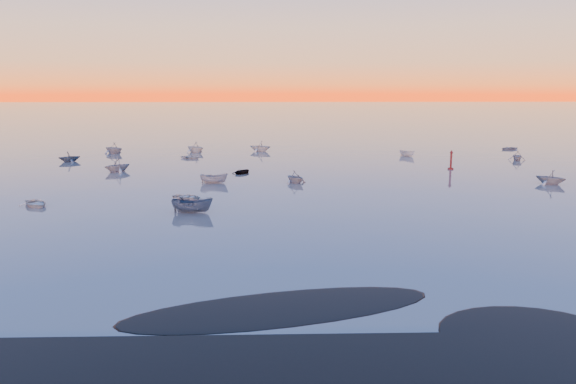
{
  "coord_description": "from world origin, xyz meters",
  "views": [
    {
      "loc": [
        -4.12,
        -29.09,
        12.24
      ],
      "look_at": [
        -2.53,
        28.0,
        1.37
      ],
      "focal_mm": 35.0,
      "sensor_mm": 36.0,
      "label": 1
    }
  ],
  "objects_px": {
    "channel_marker": "(451,161)",
    "boat_near_right": "(550,184)",
    "boat_near_center": "(192,212)",
    "boat_near_left": "(36,206)"
  },
  "relations": [
    {
      "from": "boat_near_center",
      "to": "channel_marker",
      "type": "height_order",
      "value": "channel_marker"
    },
    {
      "from": "channel_marker",
      "to": "boat_near_right",
      "type": "bearing_deg",
      "value": -56.48
    },
    {
      "from": "channel_marker",
      "to": "boat_near_center",
      "type": "bearing_deg",
      "value": -140.89
    },
    {
      "from": "boat_near_right",
      "to": "channel_marker",
      "type": "distance_m",
      "value": 15.62
    },
    {
      "from": "boat_near_center",
      "to": "boat_near_right",
      "type": "bearing_deg",
      "value": -65.85
    },
    {
      "from": "boat_near_left",
      "to": "boat_near_center",
      "type": "bearing_deg",
      "value": -52.23
    },
    {
      "from": "boat_near_center",
      "to": "boat_near_left",
      "type": "bearing_deg",
      "value": 83.15
    },
    {
      "from": "boat_near_center",
      "to": "boat_near_right",
      "type": "relative_size",
      "value": 1.07
    },
    {
      "from": "boat_near_right",
      "to": "channel_marker",
      "type": "bearing_deg",
      "value": -100.87
    },
    {
      "from": "boat_near_center",
      "to": "channel_marker",
      "type": "distance_m",
      "value": 44.3
    }
  ]
}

